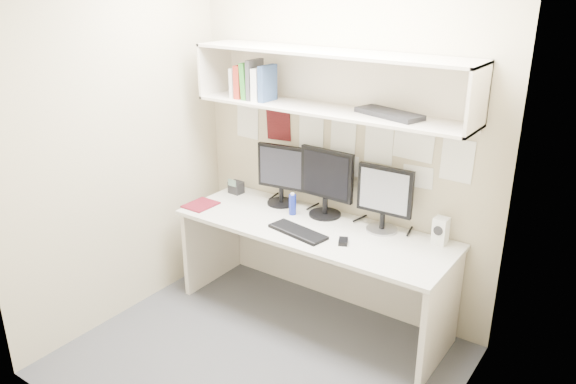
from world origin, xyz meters
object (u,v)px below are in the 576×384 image
Objects in this scene: monitor_center at (326,180)px; speaker at (440,231)px; monitor_right at (384,196)px; desk_phone at (236,187)px; keyboard at (298,232)px; maroon_notebook at (201,205)px; desk at (313,272)px; monitor_left at (282,172)px.

speaker is at bearing 4.14° from monitor_center.
monitor_right is 3.58× the size of desk_phone.
keyboard is 0.89m from maroon_notebook.
desk is 4.30× the size of monitor_left.
monitor_right is at bearing 2.48° from monitor_center.
desk is at bearing -78.39° from monitor_center.
monitor_right is at bearing -175.17° from speaker.
monitor_right is at bearing -7.63° from monitor_left.
monitor_left is 1.94× the size of maroon_notebook.
desk is 4.61× the size of keyboard.
desk is 8.32× the size of maroon_notebook.
desk is 0.41m from keyboard.
desk_phone is at bearing 167.68° from keyboard.
desk_phone is (-1.69, -0.06, -0.04)m from speaker.
monitor_center is at bearing 178.24° from monitor_right.
desk_phone is (-1.29, -0.03, -0.20)m from monitor_right.
keyboard is at bearing -50.91° from monitor_left.
monitor_left is 0.85m from monitor_right.
keyboard is 0.94m from speaker.
maroon_notebook is (-0.88, -0.39, -0.26)m from monitor_center.
maroon_notebook is at bearing -165.20° from speaker.
monitor_center is (-0.04, 0.22, 0.63)m from desk.
monitor_center reaches higher than monitor_right.
monitor_right is 1.42m from maroon_notebook.
monitor_right reaches higher than speaker.
desk is 0.78m from monitor_left.
monitor_left reaches higher than monitor_right.
monitor_center is 1.15× the size of keyboard.
monitor_center is (0.39, -0.00, 0.02)m from monitor_left.
monitor_center is 2.77× the size of speaker.
desk is 15.63× the size of desk_phone.
monitor_left is at bearing -177.55° from monitor_center.
maroon_notebook is (-1.34, -0.39, -0.24)m from monitor_right.
monitor_right is at bearing 27.34° from desk.
maroon_notebook is at bearing -148.61° from monitor_left.
desk_phone is (-0.83, -0.03, -0.22)m from monitor_center.
monitor_left is at bearing 146.95° from keyboard.
keyboard reaches higher than desk.
speaker is 1.41× the size of desk_phone.
monitor_right reaches higher than keyboard.
monitor_center is 3.91× the size of desk_phone.
speaker is at bearing -6.49° from monitor_left.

